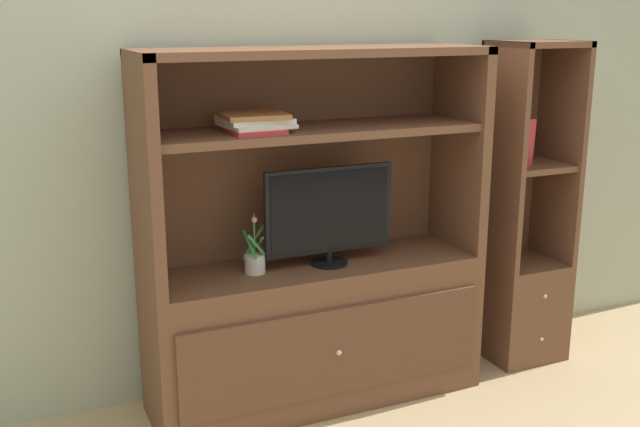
# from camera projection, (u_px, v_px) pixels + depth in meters

# --- Properties ---
(painted_rear_wall) EXTENTS (6.00, 0.10, 2.80)m
(painted_rear_wall) POSITION_uv_depth(u_px,v_px,m) (286.00, 97.00, 3.60)
(painted_rear_wall) COLOR #ADB29E
(painted_rear_wall) RESTS_ON ground_plane
(media_console) EXTENTS (1.56, 0.50, 1.64)m
(media_console) POSITION_uv_depth(u_px,v_px,m) (315.00, 293.00, 3.52)
(media_console) COLOR brown
(media_console) RESTS_ON ground_plane
(tv_monitor) EXTENTS (0.62, 0.17, 0.45)m
(tv_monitor) POSITION_uv_depth(u_px,v_px,m) (329.00, 213.00, 3.41)
(tv_monitor) COLOR black
(tv_monitor) RESTS_ON media_console
(potted_plant) EXTENTS (0.11, 0.14, 0.27)m
(potted_plant) POSITION_uv_depth(u_px,v_px,m) (255.00, 262.00, 3.34)
(potted_plant) COLOR beige
(potted_plant) RESTS_ON media_console
(magazine_stack) EXTENTS (0.29, 0.34, 0.08)m
(magazine_stack) POSITION_uv_depth(u_px,v_px,m) (254.00, 122.00, 3.19)
(magazine_stack) COLOR red
(magazine_stack) RESTS_ON media_console
(bookshelf_tall) EXTENTS (0.40, 0.38, 1.65)m
(bookshelf_tall) POSITION_uv_depth(u_px,v_px,m) (522.00, 253.00, 3.98)
(bookshelf_tall) COLOR brown
(bookshelf_tall) RESTS_ON ground_plane
(upright_book_row) EXTENTS (0.10, 0.15, 0.24)m
(upright_book_row) POSITION_uv_depth(u_px,v_px,m) (517.00, 142.00, 3.78)
(upright_book_row) COLOR teal
(upright_book_row) RESTS_ON bookshelf_tall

